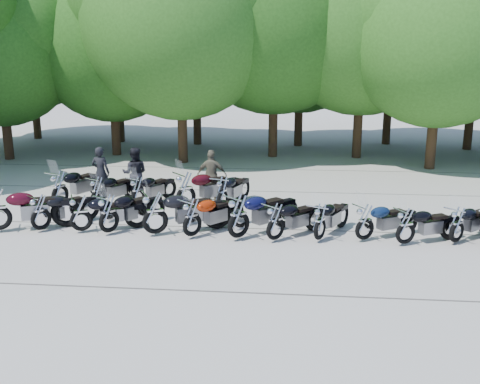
# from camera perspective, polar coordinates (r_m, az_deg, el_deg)

# --- Properties ---
(ground) EXTENTS (90.00, 90.00, 0.00)m
(ground) POSITION_cam_1_polar(r_m,az_deg,el_deg) (15.12, -0.53, -5.44)
(ground) COLOR gray
(ground) RESTS_ON ground
(tree_2) EXTENTS (7.31, 7.31, 8.97)m
(tree_2) POSITION_cam_1_polar(r_m,az_deg,el_deg) (28.37, -12.98, 14.33)
(tree_2) COLOR #3A2614
(tree_2) RESTS_ON ground
(tree_3) EXTENTS (8.70, 8.70, 10.67)m
(tree_3) POSITION_cam_1_polar(r_m,az_deg,el_deg) (25.93, -6.14, 16.88)
(tree_3) COLOR #3A2614
(tree_3) RESTS_ON ground
(tree_4) EXTENTS (9.13, 9.13, 11.20)m
(tree_4) POSITION_cam_1_polar(r_m,az_deg,el_deg) (27.31, 3.54, 17.45)
(tree_4) COLOR #3A2614
(tree_4) RESTS_ON ground
(tree_5) EXTENTS (9.04, 9.04, 11.10)m
(tree_5) POSITION_cam_1_polar(r_m,az_deg,el_deg) (27.59, 12.42, 17.00)
(tree_5) COLOR #3A2614
(tree_5) RESTS_ON ground
(tree_6) EXTENTS (8.00, 8.00, 9.82)m
(tree_6) POSITION_cam_1_polar(r_m,az_deg,el_deg) (25.72, 19.72, 15.04)
(tree_6) COLOR #3A2614
(tree_6) RESTS_ON ground
(tree_9) EXTENTS (7.59, 7.59, 9.32)m
(tree_9) POSITION_cam_1_polar(r_m,az_deg,el_deg) (35.11, -20.60, 14.06)
(tree_9) COLOR #3A2614
(tree_9) RESTS_ON ground
(tree_10) EXTENTS (7.78, 7.78, 9.55)m
(tree_10) POSITION_cam_1_polar(r_m,az_deg,el_deg) (32.63, -12.50, 14.90)
(tree_10) COLOR #3A2614
(tree_10) RESTS_ON ground
(tree_11) EXTENTS (7.56, 7.56, 9.28)m
(tree_11) POSITION_cam_1_polar(r_m,az_deg,el_deg) (31.03, -4.52, 14.94)
(tree_11) COLOR #3A2614
(tree_11) RESTS_ON ground
(tree_12) EXTENTS (7.88, 7.88, 9.67)m
(tree_12) POSITION_cam_1_polar(r_m,az_deg,el_deg) (30.64, 6.18, 15.34)
(tree_12) COLOR #3A2614
(tree_12) RESTS_ON ground
(tree_13) EXTENTS (8.31, 8.31, 10.20)m
(tree_13) POSITION_cam_1_polar(r_m,az_deg,el_deg) (32.08, 15.26, 15.44)
(tree_13) COLOR #3A2614
(tree_13) RESTS_ON ground
(tree_14) EXTENTS (8.02, 8.02, 9.84)m
(tree_14) POSITION_cam_1_polar(r_m,az_deg,el_deg) (31.64, 23.03, 14.48)
(tree_14) COLOR #3A2614
(tree_14) RESTS_ON ground
(motorcycle_1) EXTENTS (1.87, 2.12, 1.23)m
(motorcycle_1) POSITION_cam_1_polar(r_m,az_deg,el_deg) (17.05, -19.62, -1.83)
(motorcycle_1) COLOR black
(motorcycle_1) RESTS_ON ground
(motorcycle_2) EXTENTS (2.28, 1.48, 1.24)m
(motorcycle_2) POSITION_cam_1_polar(r_m,az_deg,el_deg) (16.56, -15.87, -1.98)
(motorcycle_2) COLOR black
(motorcycle_2) RESTS_ON ground
(motorcycle_3) EXTENTS (1.93, 2.28, 1.30)m
(motorcycle_3) POSITION_cam_1_polar(r_m,az_deg,el_deg) (16.22, -13.21, -2.03)
(motorcycle_3) COLOR black
(motorcycle_3) RESTS_ON ground
(motorcycle_4) EXTENTS (2.64, 1.85, 1.45)m
(motorcycle_4) POSITION_cam_1_polar(r_m,az_deg,el_deg) (15.81, -8.63, -1.96)
(motorcycle_4) COLOR black
(motorcycle_4) RESTS_ON ground
(motorcycle_5) EXTENTS (1.96, 2.16, 1.27)m
(motorcycle_5) POSITION_cam_1_polar(r_m,az_deg,el_deg) (15.54, -4.89, -2.48)
(motorcycle_5) COLOR #9F2205
(motorcycle_5) RESTS_ON ground
(motorcycle_6) EXTENTS (2.36, 2.38, 1.45)m
(motorcycle_6) POSITION_cam_1_polar(r_m,az_deg,el_deg) (15.30, -0.14, -2.33)
(motorcycle_6) COLOR black
(motorcycle_6) RESTS_ON ground
(motorcycle_7) EXTENTS (1.99, 1.99, 1.22)m
(motorcycle_7) POSITION_cam_1_polar(r_m,az_deg,el_deg) (15.23, 3.62, -2.90)
(motorcycle_7) COLOR black
(motorcycle_7) RESTS_ON ground
(motorcycle_8) EXTENTS (1.56, 2.17, 1.19)m
(motorcycle_8) POSITION_cam_1_polar(r_m,az_deg,el_deg) (15.38, 8.13, -2.90)
(motorcycle_8) COLOR black
(motorcycle_8) RESTS_ON ground
(motorcycle_9) EXTENTS (2.13, 1.62, 1.19)m
(motorcycle_9) POSITION_cam_1_polar(r_m,az_deg,el_deg) (15.60, 12.58, -2.88)
(motorcycle_9) COLOR #0E1E3E
(motorcycle_9) RESTS_ON ground
(motorcycle_10) EXTENTS (2.13, 1.46, 1.17)m
(motorcycle_10) POSITION_cam_1_polar(r_m,az_deg,el_deg) (15.54, 16.51, -3.23)
(motorcycle_10) COLOR black
(motorcycle_10) RESTS_ON ground
(motorcycle_11) EXTENTS (1.95, 1.85, 1.17)m
(motorcycle_11) POSITION_cam_1_polar(r_m,az_deg,el_deg) (16.11, 21.21, -3.00)
(motorcycle_11) COLOR black
(motorcycle_11) RESTS_ON ground
(motorcycle_13) EXTENTS (1.70, 2.51, 1.37)m
(motorcycle_13) POSITION_cam_1_polar(r_m,az_deg,el_deg) (19.49, -17.87, 0.47)
(motorcycle_13) COLOR black
(motorcycle_13) RESTS_ON ground
(motorcycle_14) EXTENTS (1.60, 2.17, 1.20)m
(motorcycle_14) POSITION_cam_1_polar(r_m,az_deg,el_deg) (18.99, -14.26, 0.11)
(motorcycle_14) COLOR black
(motorcycle_14) RESTS_ON ground
(motorcycle_15) EXTENTS (1.60, 2.15, 1.19)m
(motorcycle_15) POSITION_cam_1_polar(r_m,az_deg,el_deg) (18.77, -10.37, 0.14)
(motorcycle_15) COLOR black
(motorcycle_15) RESTS_ON ground
(motorcycle_16) EXTENTS (2.43, 2.22, 1.43)m
(motorcycle_16) POSITION_cam_1_polar(r_m,az_deg,el_deg) (18.30, -5.54, 0.33)
(motorcycle_16) COLOR #37070E
(motorcycle_16) RESTS_ON ground
(motorcycle_17) EXTENTS (1.43, 2.33, 1.26)m
(motorcycle_17) POSITION_cam_1_polar(r_m,az_deg,el_deg) (18.17, -1.82, 0.02)
(motorcycle_17) COLOR black
(motorcycle_17) RESTS_ON ground
(rider_0) EXTENTS (0.72, 0.53, 1.82)m
(rider_0) POSITION_cam_1_polar(r_m,az_deg,el_deg) (20.38, -13.97, 1.97)
(rider_0) COLOR black
(rider_0) RESTS_ON ground
(rider_1) EXTENTS (0.97, 0.79, 1.83)m
(rider_1) POSITION_cam_1_polar(r_m,az_deg,el_deg) (19.90, -10.63, 1.88)
(rider_1) COLOR black
(rider_1) RESTS_ON ground
(rider_2) EXTENTS (1.05, 0.46, 1.78)m
(rider_2) POSITION_cam_1_polar(r_m,az_deg,el_deg) (19.39, -2.87, 1.70)
(rider_2) COLOR brown
(rider_2) RESTS_ON ground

